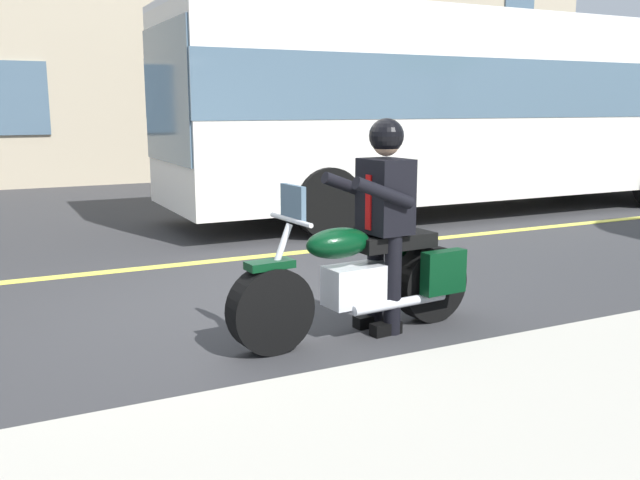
{
  "coord_description": "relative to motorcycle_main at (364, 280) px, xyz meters",
  "views": [
    {
      "loc": [
        2.02,
        5.79,
        1.83
      ],
      "look_at": [
        -0.46,
        0.81,
        0.75
      ],
      "focal_mm": 38.76,
      "sensor_mm": 36.0,
      "label": 1
    }
  ],
  "objects": [
    {
      "name": "ground_plane",
      "position": [
        0.7,
        -1.11,
        -0.45
      ],
      "size": [
        80.0,
        80.0,
        0.0
      ],
      "primitive_type": "plane",
      "color": "#333335"
    },
    {
      "name": "lane_center_stripe",
      "position": [
        0.7,
        -3.11,
        -0.45
      ],
      "size": [
        60.0,
        0.16,
        0.01
      ],
      "primitive_type": "cube",
      "color": "#E5DB4C",
      "rests_on": "ground_plane"
    },
    {
      "name": "rider_main",
      "position": [
        -0.19,
        -0.02,
        0.58
      ],
      "size": [
        0.65,
        0.58,
        1.74
      ],
      "color": "black",
      "rests_on": "ground_plane"
    },
    {
      "name": "motorcycle_main",
      "position": [
        0.0,
        0.0,
        0.0
      ],
      "size": [
        2.22,
        0.71,
        1.26
      ],
      "color": "black",
      "rests_on": "ground_plane"
    },
    {
      "name": "bus_near",
      "position": [
        -5.21,
        -5.06,
        1.42
      ],
      "size": [
        11.05,
        2.7,
        3.3
      ],
      "color": "white",
      "rests_on": "ground_plane"
    }
  ]
}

